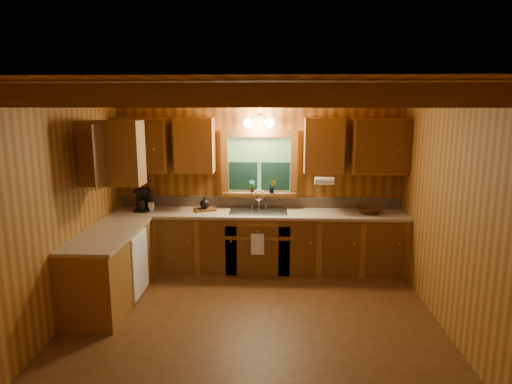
{
  "coord_description": "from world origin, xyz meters",
  "views": [
    {
      "loc": [
        0.24,
        -4.6,
        2.43
      ],
      "look_at": [
        0.0,
        0.8,
        1.35
      ],
      "focal_mm": 31.21,
      "sensor_mm": 36.0,
      "label": 1
    }
  ],
  "objects_px": {
    "coffee_maker": "(142,200)",
    "cutting_board": "(205,209)",
    "wicker_basket": "(369,210)",
    "sink": "(258,215)"
  },
  "relations": [
    {
      "from": "coffee_maker",
      "to": "wicker_basket",
      "type": "height_order",
      "value": "coffee_maker"
    },
    {
      "from": "coffee_maker",
      "to": "wicker_basket",
      "type": "relative_size",
      "value": 0.97
    },
    {
      "from": "sink",
      "to": "cutting_board",
      "type": "height_order",
      "value": "sink"
    },
    {
      "from": "sink",
      "to": "wicker_basket",
      "type": "bearing_deg",
      "value": -0.74
    },
    {
      "from": "sink",
      "to": "wicker_basket",
      "type": "height_order",
      "value": "sink"
    },
    {
      "from": "sink",
      "to": "cutting_board",
      "type": "xyz_separation_m",
      "value": [
        -0.78,
        0.05,
        0.06
      ]
    },
    {
      "from": "coffee_maker",
      "to": "wicker_basket",
      "type": "xyz_separation_m",
      "value": [
        3.24,
        -0.01,
        -0.12
      ]
    },
    {
      "from": "wicker_basket",
      "to": "cutting_board",
      "type": "bearing_deg",
      "value": 178.38
    },
    {
      "from": "coffee_maker",
      "to": "cutting_board",
      "type": "distance_m",
      "value": 0.91
    },
    {
      "from": "sink",
      "to": "coffee_maker",
      "type": "distance_m",
      "value": 1.69
    }
  ]
}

